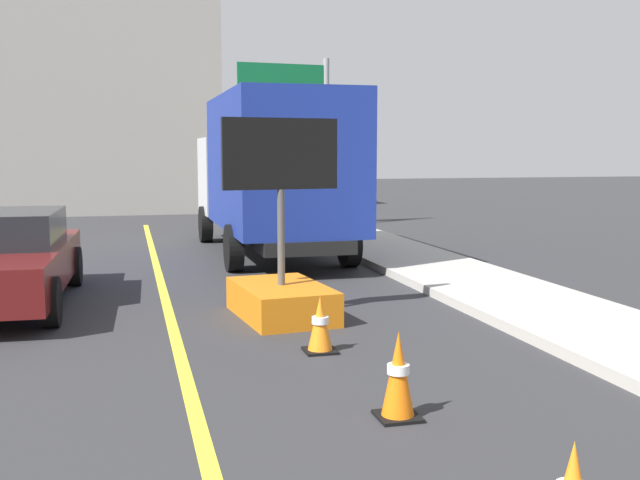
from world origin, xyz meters
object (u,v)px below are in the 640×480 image
Objects in this scene: pickup_car at (0,259)px; traffic_cone_far_lane at (320,325)px; highway_guide_sign at (301,112)px; traffic_cone_mid_lane at (398,376)px; arrow_board_trailer at (281,283)px; box_truck at (272,171)px.

pickup_car is 5.34m from traffic_cone_far_lane.
pickup_car is at bearing 136.86° from traffic_cone_far_lane.
highway_guide_sign is 6.62× the size of traffic_cone_mid_lane.
pickup_car is (-3.82, 1.79, 0.22)m from arrow_board_trailer.
highway_guide_sign is 16.40m from traffic_cone_mid_lane.
box_truck is at bearing -109.19° from highway_guide_sign.
box_truck is at bearing 82.97° from traffic_cone_far_lane.
traffic_cone_far_lane is (-2.97, -13.65, -3.11)m from highway_guide_sign.
highway_guide_sign is at bearing 70.81° from box_truck.
box_truck is 8.12m from traffic_cone_far_lane.
box_truck is (1.04, 6.06, 1.35)m from arrow_board_trailer.
highway_guide_sign is (3.04, 11.80, 2.94)m from arrow_board_trailer.
box_truck reaches higher than traffic_cone_mid_lane.
traffic_cone_far_lane is at bearing -102.28° from highway_guide_sign.
highway_guide_sign is at bearing 75.57° from arrow_board_trailer.
traffic_cone_mid_lane is (-0.87, -10.11, -1.46)m from box_truck.
pickup_car reaches higher than traffic_cone_mid_lane.
arrow_board_trailer reaches higher than traffic_cone_mid_lane.
pickup_car reaches higher than traffic_cone_far_lane.
arrow_board_trailer is 1.86m from traffic_cone_far_lane.
highway_guide_sign is at bearing 55.57° from pickup_car.
box_truck is 1.50× the size of highway_guide_sign.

